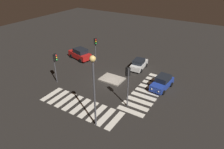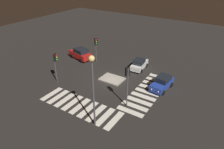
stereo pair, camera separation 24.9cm
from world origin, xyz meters
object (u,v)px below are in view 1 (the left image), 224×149
Objects in this scene: car_white at (139,64)px; car_blue at (162,83)px; traffic_light_south at (55,61)px; traffic_island at (112,79)px; car_red at (80,54)px; traffic_light_east at (128,77)px; traffic_light_west at (96,44)px; street_lamp at (94,80)px.

car_blue reaches higher than car_white.
car_white is at bearing 17.08° from traffic_light_south.
traffic_island is 9.05m from car_red.
traffic_light_west is (-9.88, 7.73, -0.51)m from traffic_light_east.
traffic_light_east is at bearing -166.88° from car_white.
car_white is 12.46m from traffic_light_south.
car_red is at bearing -136.89° from traffic_light_west.
car_red is 15.09m from traffic_light_east.
traffic_light_south is at bearing 43.10° from traffic_light_east.
car_white is (10.12, 1.84, -0.13)m from car_red.
street_lamp reaches higher than car_red.
car_white is 0.80× the size of traffic_light_east.
traffic_light_east is 4.94m from street_lamp.
car_red is 10.29m from car_white.
traffic_light_east reaches higher than car_red.
car_red reaches higher than car_white.
street_lamp is at bearing 118.14° from traffic_light_east.
car_blue is 14.16m from traffic_light_south.
car_blue is at bearing -8.77° from traffic_light_south.
traffic_light_south is 8.12m from traffic_light_west.
street_lamp reaches higher than traffic_island.
car_red is 1.13× the size of car_blue.
car_white is at bearing 97.26° from street_lamp.
traffic_island is 6.89m from car_blue.
street_lamp is at bearing 149.07° from car_red.
traffic_light_east is (-2.16, -5.60, 2.77)m from car_blue.
traffic_island is 0.67× the size of traffic_light_east.
traffic_island is 10.59m from street_lamp.
street_lamp is (9.43, -4.20, 2.04)m from traffic_light_south.
traffic_light_south is (2.43, -7.69, 2.20)m from car_red.
car_red is 0.96× the size of traffic_light_east.
traffic_light_east reaches higher than car_blue.
car_red is at bearing 134.94° from street_lamp.
car_red is 0.61× the size of street_lamp.
traffic_light_east is (4.52, -4.06, 3.52)m from traffic_island.
car_white is at bearing -119.98° from car_blue.
street_lamp reaches higher than traffic_light_west.
traffic_island is at bearing 1.08° from traffic_light_west.
traffic_light_east reaches higher than traffic_light_west.
car_white is 6.10m from car_blue.
car_blue is 0.53× the size of street_lamp.
car_blue is (6.67, 1.54, 0.75)m from traffic_island.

